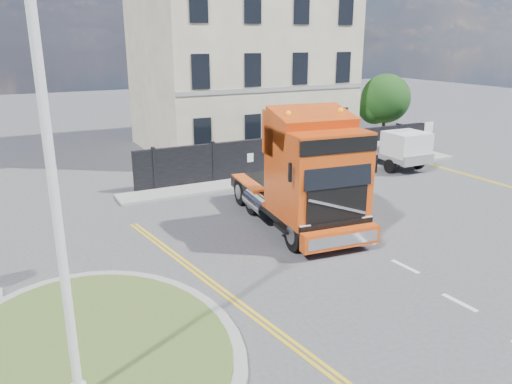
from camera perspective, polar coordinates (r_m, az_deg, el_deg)
ground at (r=17.19m, az=3.67°, el=-6.68°), size 120.00×120.00×0.00m
traffic_island at (r=12.55m, az=-18.26°, el=-16.88°), size 6.80×6.80×0.17m
hoarding_fence at (r=27.49m, az=5.87°, el=4.55°), size 18.80×0.25×2.00m
georgian_building at (r=33.16m, az=-2.00°, el=15.08°), size 12.30×10.30×12.80m
tree at (r=34.29m, az=14.31°, el=10.07°), size 3.20×3.20×4.80m
pavement_far at (r=26.69m, az=5.86°, el=2.09°), size 20.00×1.60×0.12m
truck at (r=18.40m, az=5.88°, el=1.54°), size 3.55×7.75×4.50m
flatbed_pickup at (r=28.77m, az=15.90°, el=4.85°), size 2.29×5.17×2.13m
lamppost_island at (r=9.32m, az=-21.85°, el=-2.04°), size 0.24×0.48×7.79m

